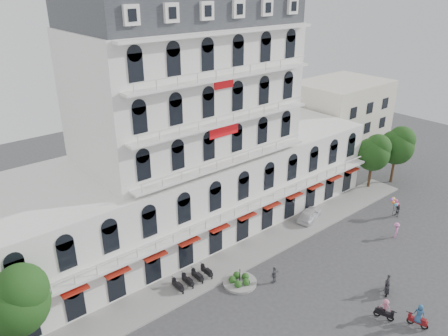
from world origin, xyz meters
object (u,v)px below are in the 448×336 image
Objects in this scene: rider_northeast at (388,284)px; rider_center at (385,309)px; parked_car at (309,214)px; rider_east at (419,316)px; balloon_vendor at (396,207)px.

rider_northeast reaches higher than rider_center.
rider_center reaches higher than parked_car.
rider_center is (-1.31, 2.26, -0.08)m from rider_east.
balloon_vendor is (13.21, 6.88, 0.31)m from rider_northeast.
parked_car is at bearing -36.29° from rider_east.
rider_east is 4.30m from rider_northeast.
rider_east reaches higher than rider_center.
parked_car is at bearing 144.23° from balloon_vendor.
rider_center is 0.80× the size of balloon_vendor.
rider_east is 1.09× the size of rider_northeast.
rider_northeast is (1.84, 3.89, -0.13)m from rider_east.
rider_east is at bearing 141.20° from parked_car.
rider_center is (-7.90, -14.60, 0.28)m from parked_car.
parked_car is 2.13× the size of rider_northeast.
rider_center is 18.44m from balloon_vendor.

